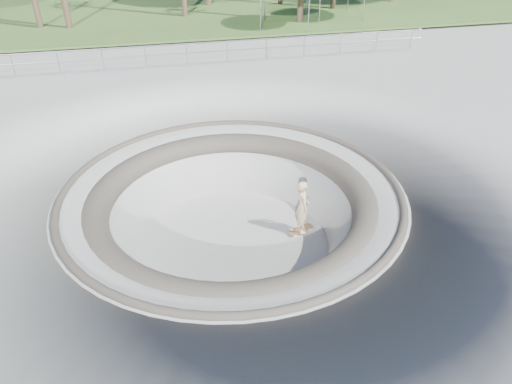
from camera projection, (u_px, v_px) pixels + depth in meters
ground at (231, 192)px, 14.83m from camera, size 180.00×180.00×0.00m
skate_bowl at (233, 241)px, 15.80m from camera, size 14.00×14.00×4.10m
distant_hills at (183, 12)px, 66.54m from camera, size 103.20×45.00×28.60m
safety_railing at (187, 53)px, 24.39m from camera, size 25.00×0.06×1.03m
skateboard at (301, 230)px, 16.28m from camera, size 0.92×0.55×0.09m
skater at (302, 206)px, 15.78m from camera, size 0.44×0.67×1.83m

